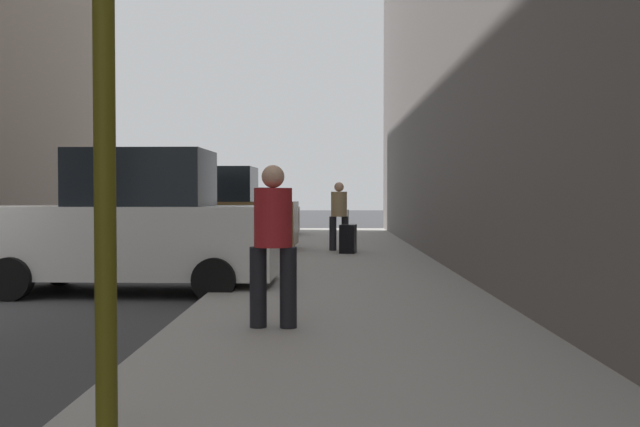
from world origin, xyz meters
name	(u,v)px	position (x,y,z in m)	size (l,w,h in m)	color
sidewalk	(349,304)	(6.00, 0.00, 0.07)	(4.00, 40.00, 0.15)	gray
parked_white_van	(133,227)	(2.65, 1.60, 1.03)	(4.64, 2.15, 2.25)	silver
parked_bronze_suv	(208,215)	(2.65, 8.56, 1.03)	(4.65, 2.16, 2.25)	brown
parked_gray_coupe	(242,214)	(2.65, 15.52, 0.85)	(4.25, 2.16, 1.79)	slate
fire_hydrant	(276,238)	(4.45, 7.52, 0.50)	(0.42, 0.22, 0.70)	red
pedestrian_in_tan_coat	(339,212)	(5.99, 8.24, 1.10)	(0.53, 0.50, 1.71)	black
pedestrian_in_red_jacket	(273,237)	(5.14, -2.13, 1.10)	(0.51, 0.43, 1.71)	black
rolling_suitcase	(348,239)	(6.19, 7.46, 0.49)	(0.44, 0.61, 1.04)	black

